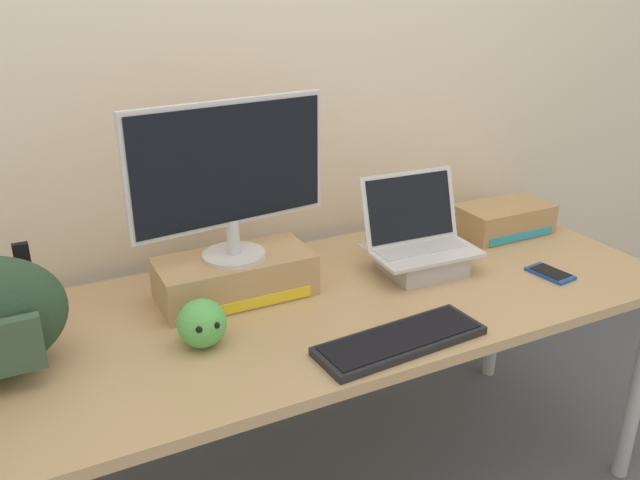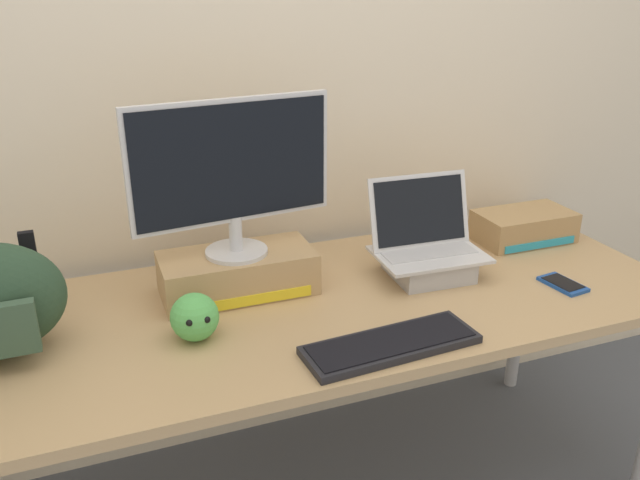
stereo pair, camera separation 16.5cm
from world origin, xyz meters
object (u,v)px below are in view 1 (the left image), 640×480
desktop_monitor (230,174)px  open_laptop (419,251)px  plush_toy (202,323)px  cell_phone (550,273)px  toner_box_cyan (504,219)px  toner_box_yellow (235,277)px  external_keyboard (400,340)px

desktop_monitor → open_laptop: desktop_monitor is taller
open_laptop → plush_toy: (-0.72, -0.13, 0.00)m
desktop_monitor → cell_phone: 1.00m
open_laptop → plush_toy: size_ratio=2.73×
desktop_monitor → toner_box_cyan: bearing=-4.7°
toner_box_yellow → cell_phone: (0.89, -0.30, -0.05)m
plush_toy → toner_box_cyan: plush_toy is taller
toner_box_yellow → cell_phone: toner_box_yellow is taller
external_keyboard → plush_toy: bearing=150.0°
cell_phone → toner_box_cyan: (0.11, 0.33, 0.04)m
toner_box_yellow → open_laptop: 0.56m
cell_phone → open_laptop: bearing=139.7°
toner_box_cyan → desktop_monitor: bearing=-177.8°
toner_box_yellow → external_keyboard: toner_box_yellow is taller
toner_box_yellow → desktop_monitor: desktop_monitor is taller
plush_toy → toner_box_yellow: bearing=52.6°
toner_box_yellow → cell_phone: 0.94m
desktop_monitor → cell_phone: desktop_monitor is taller
external_keyboard → desktop_monitor: bearing=118.8°
toner_box_yellow → external_keyboard: size_ratio=0.96×
desktop_monitor → plush_toy: size_ratio=4.63×
toner_box_yellow → open_laptop: size_ratio=1.30×
desktop_monitor → plush_toy: (-0.16, -0.21, -0.29)m
toner_box_yellow → open_laptop: (0.56, -0.09, 0.00)m
toner_box_yellow → desktop_monitor: bearing=-80.7°
external_keyboard → cell_phone: 0.63m
desktop_monitor → cell_phone: (0.89, -0.30, -0.35)m
external_keyboard → cell_phone: size_ratio=3.13×
desktop_monitor → open_laptop: size_ratio=1.69×
external_keyboard → plush_toy: size_ratio=3.69×
plush_toy → toner_box_cyan: size_ratio=0.37×
desktop_monitor → external_keyboard: bearing=-64.5°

